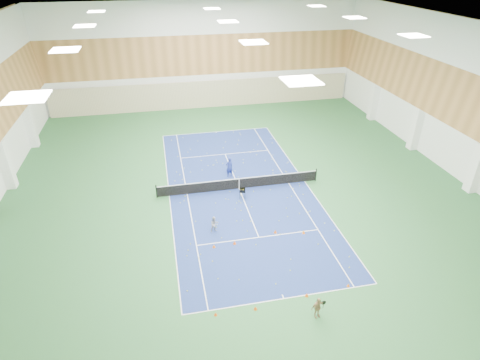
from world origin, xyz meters
name	(u,v)px	position (x,y,z in m)	size (l,w,h in m)	color
ground	(239,189)	(0.00, 0.00, 0.00)	(40.00, 40.00, 0.00)	#285E30
room_shell	(239,117)	(0.00, 0.00, 6.00)	(36.00, 40.00, 12.00)	white
wood_cladding	(239,90)	(0.00, 0.00, 8.00)	(36.00, 40.00, 8.00)	#AF7841
ceiling_light_grid	(239,30)	(0.00, 0.00, 11.92)	(21.40, 25.40, 0.06)	white
court_surface	(239,189)	(0.00, 0.00, 0.01)	(10.97, 23.77, 0.01)	navy
tennis_balls_scatter	(239,188)	(0.00, 0.00, 0.05)	(10.57, 22.77, 0.07)	#C1CE23
tennis_net	(239,183)	(0.00, 0.00, 0.55)	(12.80, 0.10, 1.10)	black
back_curtain	(205,94)	(0.00, 19.75, 1.60)	(35.40, 0.16, 3.20)	#C6B793
coach	(229,167)	(-0.38, 2.18, 0.88)	(0.64, 0.42, 1.75)	navy
child_court	(214,224)	(-2.74, -5.12, 0.57)	(0.56, 0.43, 1.15)	#9798A0
child_apron	(318,307)	(1.28, -13.38, 0.63)	(0.74, 0.31, 1.27)	#A0815B
ball_cart	(242,193)	(-0.02, -1.35, 0.40)	(0.46, 0.46, 0.80)	black
cone_svc_a	(214,246)	(-3.05, -6.81, 0.12)	(0.22, 0.22, 0.24)	orange
cone_svc_b	(235,243)	(-1.70, -6.74, 0.12)	(0.22, 0.22, 0.24)	#F1520C
cone_svc_c	(275,231)	(1.19, -6.14, 0.12)	(0.22, 0.22, 0.24)	#E55A0C
cone_svc_d	(304,232)	(3.03, -6.59, 0.12)	(0.22, 0.22, 0.24)	orange
cone_base_a	(216,314)	(-3.78, -12.25, 0.10)	(0.18, 0.18, 0.20)	#FF540D
cone_base_b	(255,308)	(-1.68, -12.29, 0.11)	(0.19, 0.19, 0.21)	#EC570C
cone_base_c	(307,295)	(1.27, -11.95, 0.11)	(0.20, 0.20, 0.22)	#FF5B0D
cone_base_d	(348,285)	(3.81, -11.74, 0.10)	(0.18, 0.18, 0.20)	#DE610B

